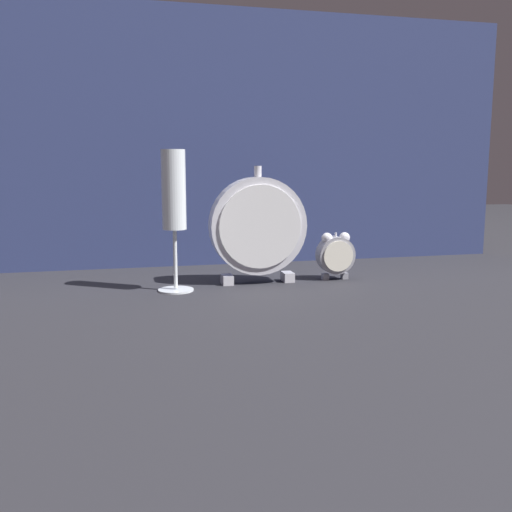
{
  "coord_description": "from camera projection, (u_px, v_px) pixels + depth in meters",
  "views": [
    {
      "loc": [
        -0.25,
        -0.94,
        0.22
      ],
      "look_at": [
        0.0,
        0.08,
        0.05
      ],
      "focal_mm": 40.0,
      "sensor_mm": 36.0,
      "label": 1
    }
  ],
  "objects": [
    {
      "name": "ground_plane",
      "position": [
        267.0,
        294.0,
        1.0
      ],
      "size": [
        4.0,
        4.0,
        0.0
      ],
      "primitive_type": "plane",
      "color": "#232328"
    },
    {
      "name": "fabric_backdrop_drape",
      "position": [
        230.0,
        139.0,
        1.26
      ],
      "size": [
        1.31,
        0.01,
        0.56
      ],
      "primitive_type": "cube",
      "color": "navy",
      "rests_on": "ground_plane"
    },
    {
      "name": "alarm_clock_twin_bell",
      "position": [
        336.0,
        254.0,
        1.12
      ],
      "size": [
        0.07,
        0.03,
        0.09
      ],
      "color": "gray",
      "rests_on": "ground_plane"
    },
    {
      "name": "mantel_clock_silver",
      "position": [
        258.0,
        227.0,
        1.07
      ],
      "size": [
        0.18,
        0.04,
        0.22
      ],
      "color": "silver",
      "rests_on": "ground_plane"
    },
    {
      "name": "champagne_flute",
      "position": [
        174.0,
        201.0,
        0.99
      ],
      "size": [
        0.06,
        0.06,
        0.25
      ],
      "color": "silver",
      "rests_on": "ground_plane"
    }
  ]
}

